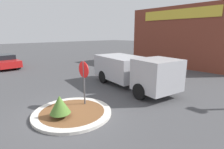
# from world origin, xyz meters

# --- Properties ---
(ground_plane) EXTENTS (120.00, 120.00, 0.00)m
(ground_plane) POSITION_xyz_m (0.00, 0.00, 0.00)
(ground_plane) COLOR #474749
(traffic_island) EXTENTS (3.35, 3.35, 0.12)m
(traffic_island) POSITION_xyz_m (0.00, 0.00, 0.06)
(traffic_island) COLOR beige
(traffic_island) RESTS_ON ground_plane
(stop_sign) EXTENTS (0.75, 0.07, 2.18)m
(stop_sign) POSITION_xyz_m (-0.32, 0.86, 1.52)
(stop_sign) COLOR #4C4C51
(stop_sign) RESTS_ON ground_plane
(island_shrub) EXTENTS (0.82, 0.82, 0.90)m
(island_shrub) POSITION_xyz_m (0.15, -0.62, 0.66)
(island_shrub) COLOR brown
(island_shrub) RESTS_ON traffic_island
(utility_truck) EXTENTS (6.39, 3.24, 2.07)m
(utility_truck) POSITION_xyz_m (-0.81, 4.83, 1.14)
(utility_truck) COLOR #B2B2B7
(utility_truck) RESTS_ON ground_plane
(storefront_building) EXTENTS (10.71, 6.07, 5.98)m
(storefront_building) POSITION_xyz_m (-2.26, 15.98, 2.99)
(storefront_building) COLOR brown
(storefront_building) RESTS_ON ground_plane
(parked_sedan_red) EXTENTS (4.62, 1.98, 1.33)m
(parked_sedan_red) POSITION_xyz_m (-13.75, 0.41, 0.68)
(parked_sedan_red) COLOR #B21919
(parked_sedan_red) RESTS_ON ground_plane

